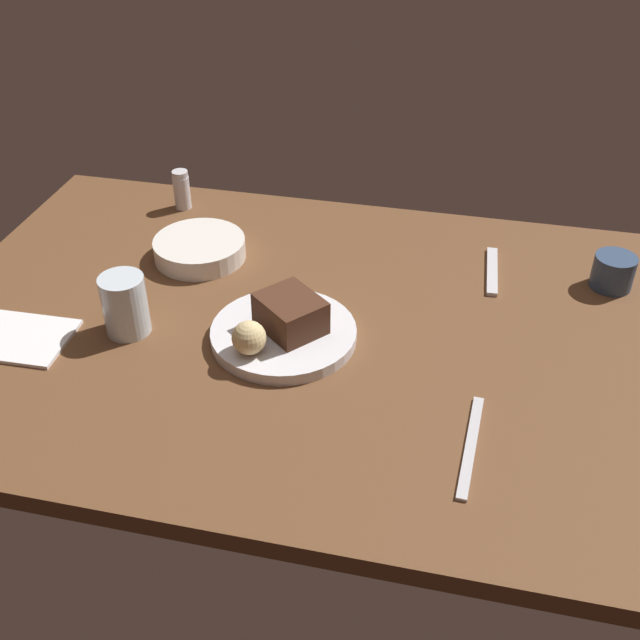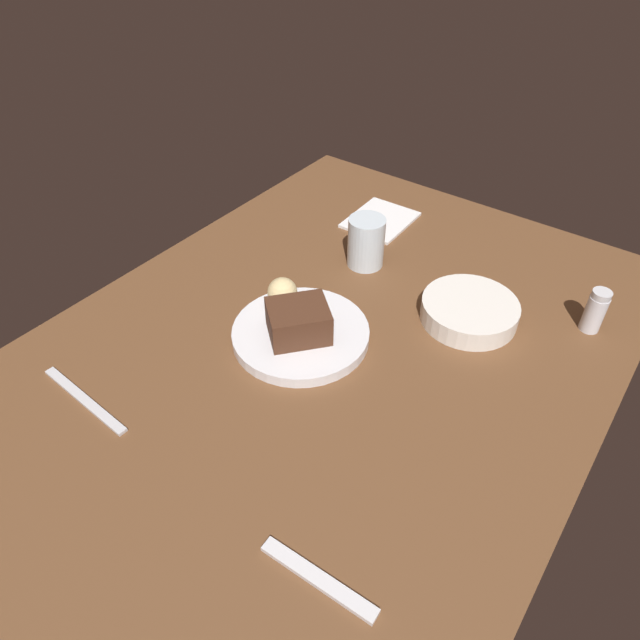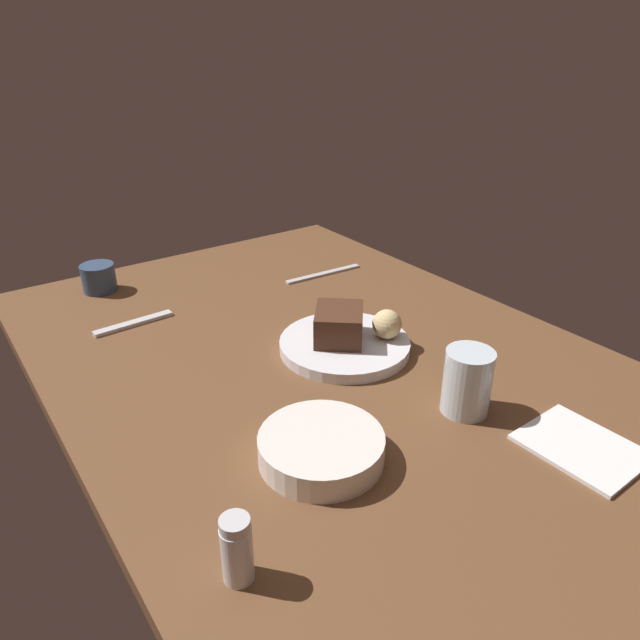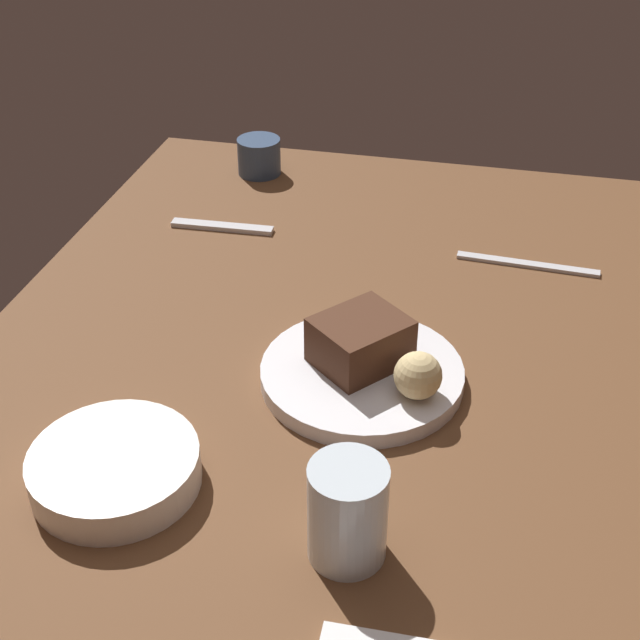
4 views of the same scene
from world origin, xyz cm
name	(u,v)px [view 1 (image 1 of 4)]	position (x,y,z in cm)	size (l,w,h in cm)	color
dining_table	(298,331)	(0.00, 0.00, 1.50)	(120.00, 84.00, 3.00)	brown
dessert_plate	(284,334)	(-1.06, -4.42, 3.95)	(22.53, 22.53, 1.90)	silver
chocolate_cake_slice	(288,313)	(-0.40, -3.95, 7.64)	(9.49, 8.01, 5.48)	#472819
bread_roll	(249,338)	(-4.46, -10.90, 7.46)	(5.12, 5.12, 5.12)	#DBC184
salt_shaker	(182,190)	(-31.75, 33.03, 6.87)	(3.26, 3.26, 7.84)	silver
water_glass	(125,305)	(-25.29, -7.64, 7.87)	(6.97, 6.97, 9.74)	silver
side_bowl	(200,249)	(-21.90, 15.62, 4.82)	(16.33, 16.33, 3.63)	white
coffee_cup	(613,272)	(49.25, 22.04, 5.92)	(6.94, 6.94, 5.84)	#334766
dessert_spoon	(492,271)	(29.53, 21.96, 3.35)	(15.00, 1.80, 0.70)	silver
butter_knife	(471,446)	(28.71, -21.57, 3.25)	(19.00, 1.40, 0.50)	silver
folded_napkin	(22,338)	(-40.44, -13.58, 3.30)	(14.62, 12.00, 0.60)	white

